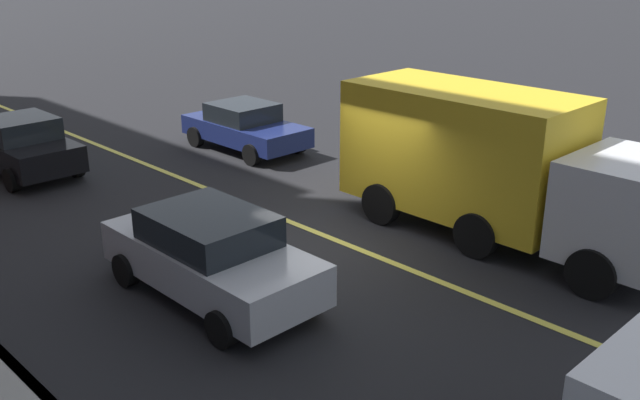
{
  "coord_description": "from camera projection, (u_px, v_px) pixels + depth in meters",
  "views": [
    {
      "loc": [
        -9.18,
        9.47,
        5.77
      ],
      "look_at": [
        -0.86,
        1.3,
        1.45
      ],
      "focal_mm": 39.27,
      "sensor_mm": 36.0,
      "label": 1
    }
  ],
  "objects": [
    {
      "name": "lane_stripe_center",
      "position": [
        336.0,
        240.0,
        14.37
      ],
      "size": [
        80.0,
        0.16,
        0.01
      ],
      "primitive_type": "cube",
      "color": "#D8CC4C",
      "rests_on": "ground"
    },
    {
      "name": "curb_edge",
      "position": [
        12.0,
        366.0,
        9.98
      ],
      "size": [
        80.0,
        0.16,
        0.15
      ],
      "primitive_type": "cube",
      "color": "slate",
      "rests_on": "ground"
    },
    {
      "name": "ground",
      "position": [
        336.0,
        240.0,
        14.37
      ],
      "size": [
        200.0,
        200.0,
        0.0
      ],
      "primitive_type": "plane",
      "color": "black"
    },
    {
      "name": "truck_yellow",
      "position": [
        494.0,
        163.0,
        14.1
      ],
      "size": [
        6.93,
        2.49,
        2.96
      ],
      "color": "silver",
      "rests_on": "ground"
    },
    {
      "name": "car_silver",
      "position": [
        211.0,
        254.0,
        11.86
      ],
      "size": [
        4.26,
        1.94,
        1.53
      ],
      "color": "#A8AAB2",
      "rests_on": "ground"
    },
    {
      "name": "car_black",
      "position": [
        21.0,
        145.0,
        18.34
      ],
      "size": [
        4.09,
        1.89,
        1.52
      ],
      "color": "black",
      "rests_on": "ground"
    },
    {
      "name": "car_navy",
      "position": [
        245.0,
        126.0,
        20.43
      ],
      "size": [
        4.0,
        1.93,
        1.37
      ],
      "color": "navy",
      "rests_on": "ground"
    }
  ]
}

